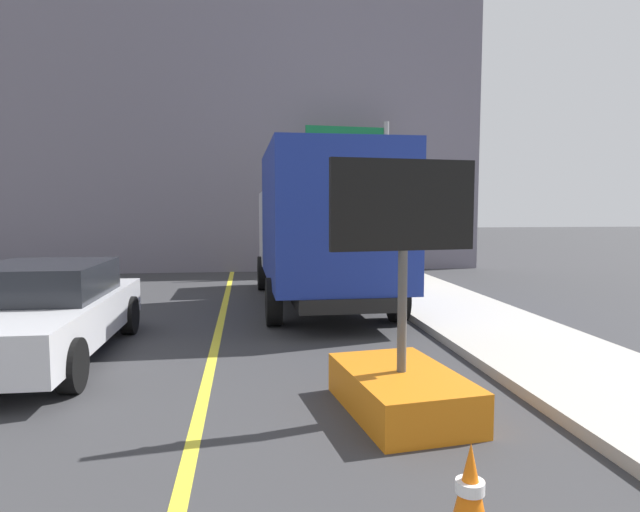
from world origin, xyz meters
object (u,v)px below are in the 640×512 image
object	(u,v)px
arrow_board_trailer	(401,369)
pickup_car	(41,312)
box_truck	(322,224)
traffic_cone_mid_lane	(470,495)
highway_guide_sign	(363,170)

from	to	relation	value
arrow_board_trailer	pickup_car	size ratio (longest dim) A/B	0.59
box_truck	traffic_cone_mid_lane	xyz separation A→B (m)	(-0.23, -8.69, -1.49)
traffic_cone_mid_lane	arrow_board_trailer	bearing A→B (deg)	84.90
box_truck	pickup_car	bearing A→B (deg)	-141.36
arrow_board_trailer	box_truck	distance (m)	6.53
pickup_car	traffic_cone_mid_lane	size ratio (longest dim) A/B	6.69
arrow_board_trailer	pickup_car	world-z (taller)	arrow_board_trailer
pickup_car	highway_guide_sign	distance (m)	11.80
highway_guide_sign	traffic_cone_mid_lane	distance (m)	14.80
traffic_cone_mid_lane	box_truck	bearing A→B (deg)	88.50
arrow_board_trailer	traffic_cone_mid_lane	bearing A→B (deg)	-95.10
pickup_car	traffic_cone_mid_lane	world-z (taller)	pickup_car
box_truck	pickup_car	size ratio (longest dim) A/B	1.53
arrow_board_trailer	pickup_car	bearing A→B (deg)	149.56
arrow_board_trailer	pickup_car	xyz separation A→B (m)	(-4.60, 2.70, 0.22)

